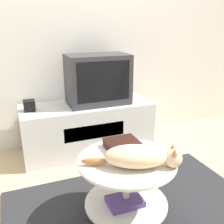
{
  "coord_description": "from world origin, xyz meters",
  "views": [
    {
      "loc": [
        -0.69,
        -1.28,
        1.25
      ],
      "look_at": [
        0.01,
        0.49,
        0.59
      ],
      "focal_mm": 42.0,
      "sensor_mm": 36.0,
      "label": 1
    }
  ],
  "objects": [
    {
      "name": "cat",
      "position": [
        -0.06,
        -0.1,
        0.52
      ],
      "size": [
        0.55,
        0.3,
        0.13
      ],
      "rotation": [
        0.0,
        0.0,
        -0.4
      ],
      "color": "beige",
      "rests_on": "coffee_table"
    },
    {
      "name": "wall_back",
      "position": [
        0.0,
        1.4,
        1.3
      ],
      "size": [
        8.0,
        0.05,
        2.6
      ],
      "color": "silver",
      "rests_on": "ground_plane"
    },
    {
      "name": "rug",
      "position": [
        0.0,
        0.0,
        0.01
      ],
      "size": [
        1.72,
        1.18,
        0.02
      ],
      "color": "#28282B",
      "rests_on": "ground_plane"
    },
    {
      "name": "tv_stand",
      "position": [
        -0.03,
        1.07,
        0.24
      ],
      "size": [
        1.27,
        0.48,
        0.49
      ],
      "color": "silver",
      "rests_on": "ground_plane"
    },
    {
      "name": "speaker",
      "position": [
        -0.56,
        1.07,
        0.54
      ],
      "size": [
        0.1,
        0.1,
        0.1
      ],
      "color": "black",
      "rests_on": "tv_stand"
    },
    {
      "name": "tv",
      "position": [
        0.09,
        1.07,
        0.73
      ],
      "size": [
        0.59,
        0.35,
        0.47
      ],
      "color": "#333338",
      "rests_on": "tv_stand"
    },
    {
      "name": "ground_plane",
      "position": [
        0.0,
        0.0,
        0.0
      ],
      "size": [
        12.0,
        12.0,
        0.0
      ],
      "primitive_type": "plane",
      "color": "tan"
    },
    {
      "name": "dvd_box",
      "position": [
        -0.06,
        0.14,
        0.49
      ],
      "size": [
        0.21,
        0.19,
        0.06
      ],
      "color": "black",
      "rests_on": "coffee_table"
    },
    {
      "name": "coffee_table",
      "position": [
        -0.09,
        -0.0,
        0.29
      ],
      "size": [
        0.61,
        0.61,
        0.44
      ],
      "color": "#B2B2B7",
      "rests_on": "rug"
    }
  ]
}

